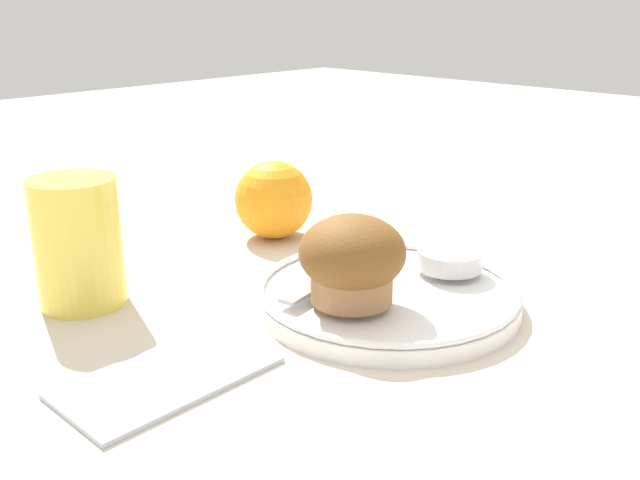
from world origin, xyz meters
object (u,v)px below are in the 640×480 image
at_px(muffin, 352,260).
at_px(orange_fruit, 274,200).
at_px(butter_knife, 348,266).
at_px(juice_glass, 78,242).

bearing_deg(muffin, orange_fruit, 63.03).
xyz_separation_m(butter_knife, juice_glass, (-0.18, 0.15, 0.03)).
height_order(orange_fruit, juice_glass, juice_glass).
height_order(muffin, butter_knife, muffin).
bearing_deg(juice_glass, butter_knife, -38.39).
xyz_separation_m(muffin, butter_knife, (0.05, 0.05, -0.03)).
relative_size(butter_knife, juice_glass, 1.73).
bearing_deg(butter_knife, juice_glass, 131.29).
height_order(butter_knife, orange_fruit, orange_fruit).
bearing_deg(orange_fruit, juice_glass, -177.00).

